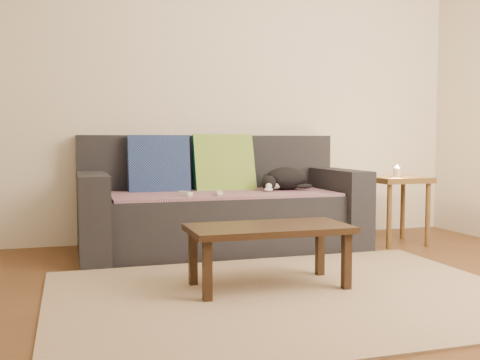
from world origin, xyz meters
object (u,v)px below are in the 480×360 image
object	(u,v)px
cat	(284,179)
wii_remote_b	(185,194)
sofa	(220,208)
coffee_table	(269,233)
side_table	(397,189)
wii_remote_a	(219,193)

from	to	relation	value
cat	wii_remote_b	bearing A→B (deg)	-151.22
wii_remote_b	sofa	bearing A→B (deg)	-67.16
cat	coffee_table	bearing A→B (deg)	-102.75
side_table	coffee_table	xyz separation A→B (m)	(-1.46, -1.01, -0.13)
cat	wii_remote_a	xyz separation A→B (m)	(-0.60, -0.26, -0.07)
sofa	cat	distance (m)	0.56
wii_remote_a	coffee_table	bearing A→B (deg)	-169.77
side_table	sofa	bearing A→B (deg)	170.77
wii_remote_b	side_table	bearing A→B (deg)	-106.29
cat	wii_remote_b	distance (m)	0.88
cat	side_table	world-z (taller)	cat
wii_remote_a	coffee_table	xyz separation A→B (m)	(0.04, -0.94, -0.14)
wii_remote_a	side_table	xyz separation A→B (m)	(1.49, 0.07, -0.01)
wii_remote_b	side_table	distance (m)	1.74
sofa	coffee_table	xyz separation A→B (m)	(-0.05, -1.24, 0.00)
wii_remote_a	side_table	size ratio (longest dim) A/B	0.28
sofa	wii_remote_a	bearing A→B (deg)	-105.76
sofa	cat	bearing A→B (deg)	-3.89
sofa	coffee_table	bearing A→B (deg)	-92.27
sofa	wii_remote_a	size ratio (longest dim) A/B	14.00
wii_remote_b	side_table	size ratio (longest dim) A/B	0.28
wii_remote_b	side_table	world-z (taller)	side_table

